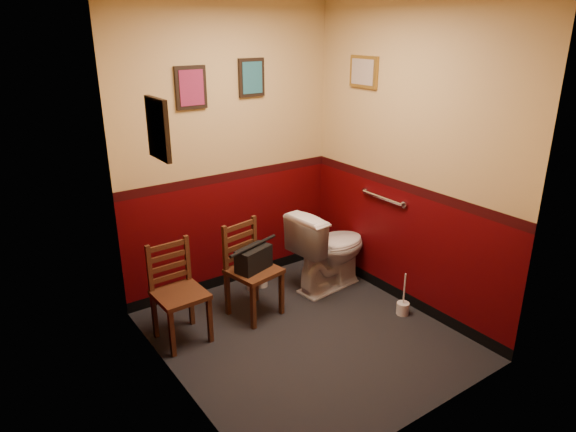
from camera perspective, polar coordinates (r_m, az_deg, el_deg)
The scene contains 16 objects.
floor at distance 4.42m, azimuth 1.92°, elevation -13.19°, with size 2.20×2.40×0.00m, color black.
wall_back at distance 4.81m, azimuth -6.57°, elevation 7.16°, with size 2.20×2.70×0.00m, color #430205.
wall_front at distance 3.02m, azimuth 16.01°, elevation -1.67°, with size 2.20×2.70×0.00m, color #430205.
wall_left at distance 3.32m, azimuth -13.17°, elevation 0.59°, with size 2.40×2.70×0.00m, color #430205.
wall_right at distance 4.56m, azimuth 13.29°, elevation 6.01°, with size 2.40×2.70×0.00m, color #430205.
grab_bar at distance 4.82m, azimuth 10.48°, elevation 2.01°, with size 0.05×0.56×0.06m.
framed_print_back_a at distance 4.54m, azimuth -10.73°, elevation 13.84°, with size 0.28×0.04×0.36m.
framed_print_back_b at distance 4.81m, azimuth -4.07°, elevation 15.10°, with size 0.26×0.04×0.34m.
framed_print_left at distance 3.29m, azimuth -14.22°, elevation 9.37°, with size 0.04×0.30×0.38m.
framed_print_right at distance 4.85m, azimuth 8.40°, elevation 15.57°, with size 0.04×0.34×0.28m.
toilet at distance 5.01m, azimuth 4.62°, elevation -3.69°, with size 0.46×0.82×0.80m, color white.
toilet_brush at distance 4.79m, azimuth 12.64°, elevation -9.89°, with size 0.11×0.11×0.40m.
chair_left at distance 4.28m, azimuth -12.13°, elevation -8.34°, with size 0.40×0.40×0.83m.
chair_right at distance 4.55m, azimuth -4.14°, elevation -5.97°, with size 0.46×0.46×0.85m.
handbag at distance 4.47m, azimuth -3.85°, elevation -4.73°, with size 0.36×0.25×0.24m.
tp_stack at distance 5.08m, azimuth -3.39°, elevation -6.80°, with size 0.22×0.13×0.29m.
Camera 1 is at (-2.23, -2.92, 2.45)m, focal length 32.00 mm.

